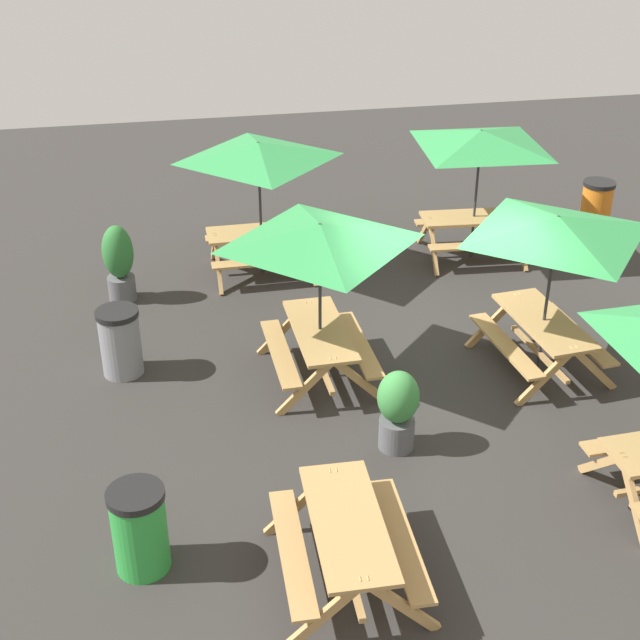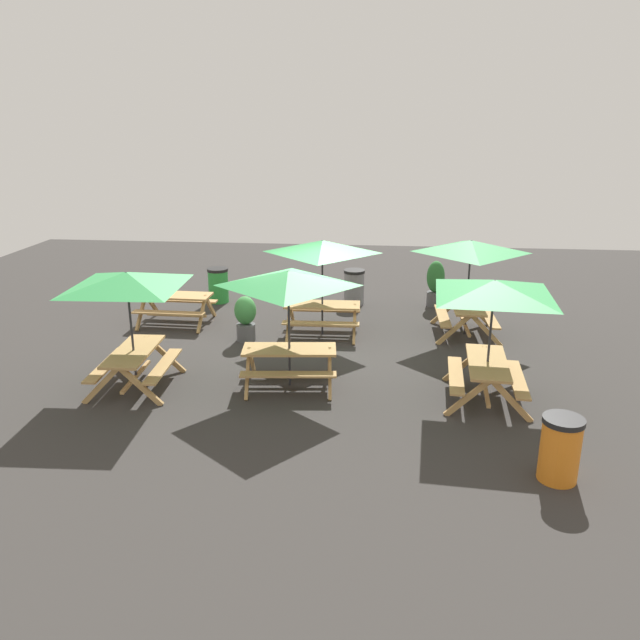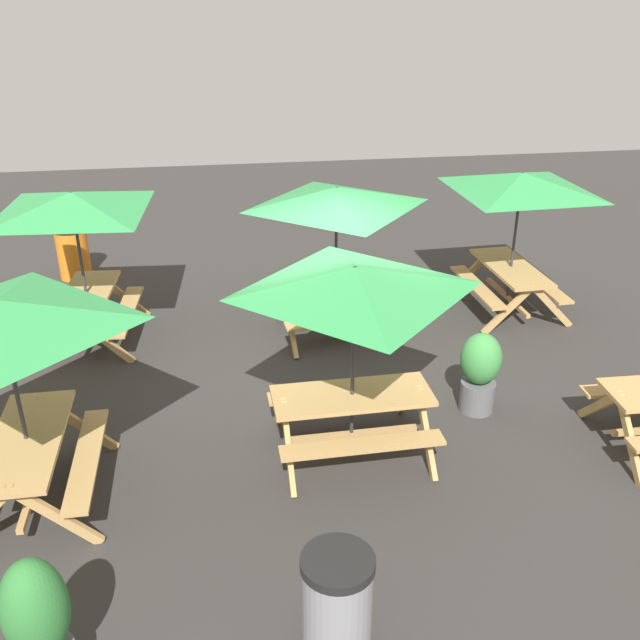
% 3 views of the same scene
% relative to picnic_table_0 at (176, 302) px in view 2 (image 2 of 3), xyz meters
% --- Properties ---
extents(ground_plane, '(25.73, 25.73, 0.00)m').
position_rel_picnic_table_0_xyz_m(ground_plane, '(-3.70, 2.06, -0.56)').
color(ground_plane, '#33302D').
rests_on(ground_plane, ground).
extents(picnic_table_0, '(1.84, 1.57, 0.81)m').
position_rel_picnic_table_0_xyz_m(picnic_table_0, '(0.00, 0.00, 0.00)').
color(picnic_table_0, tan).
rests_on(picnic_table_0, ground).
extents(picnic_table_1, '(2.05, 2.05, 2.34)m').
position_rel_picnic_table_0_xyz_m(picnic_table_1, '(-3.77, 0.46, 1.43)').
color(picnic_table_1, tan).
rests_on(picnic_table_1, ground).
extents(picnic_table_2, '(2.83, 2.83, 2.34)m').
position_rel_picnic_table_0_xyz_m(picnic_table_2, '(-0.47, 3.93, 1.43)').
color(picnic_table_2, tan).
rests_on(picnic_table_2, ground).
extents(picnic_table_3, '(2.18, 2.18, 2.34)m').
position_rel_picnic_table_0_xyz_m(picnic_table_3, '(-3.43, 3.54, 1.43)').
color(picnic_table_3, tan).
rests_on(picnic_table_3, ground).
extents(picnic_table_4, '(2.82, 2.82, 2.34)m').
position_rel_picnic_table_0_xyz_m(picnic_table_4, '(-7.13, 3.85, 1.43)').
color(picnic_table_4, tan).
rests_on(picnic_table_4, ground).
extents(picnic_table_5, '(2.02, 2.02, 2.34)m').
position_rel_picnic_table_0_xyz_m(picnic_table_5, '(-7.21, 0.13, 1.43)').
color(picnic_table_5, tan).
rests_on(picnic_table_5, ground).
extents(trash_bin_gray, '(0.59, 0.59, 0.98)m').
position_rel_picnic_table_0_xyz_m(trash_bin_gray, '(-4.41, -2.22, -0.07)').
color(trash_bin_gray, gray).
rests_on(trash_bin_gray, ground).
extents(trash_bin_green, '(0.59, 0.59, 0.98)m').
position_rel_picnic_table_0_xyz_m(trash_bin_green, '(-0.57, -2.02, -0.07)').
color(trash_bin_green, green).
rests_on(trash_bin_green, ground).
extents(trash_bin_orange, '(0.59, 0.59, 0.98)m').
position_rel_picnic_table_0_xyz_m(trash_bin_orange, '(-7.77, 6.49, -0.07)').
color(trash_bin_orange, orange).
rests_on(trash_bin_orange, ground).
extents(potted_plant_0, '(0.49, 0.49, 1.28)m').
position_rel_picnic_table_0_xyz_m(potted_plant_0, '(-6.65, -2.22, 0.11)').
color(potted_plant_0, '#59595B').
rests_on(potted_plant_0, ground).
extents(potted_plant_1, '(0.51, 0.51, 1.07)m').
position_rel_picnic_table_0_xyz_m(potted_plant_1, '(-2.03, 1.08, 0.01)').
color(potted_plant_1, '#59595B').
rests_on(potted_plant_1, ground).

